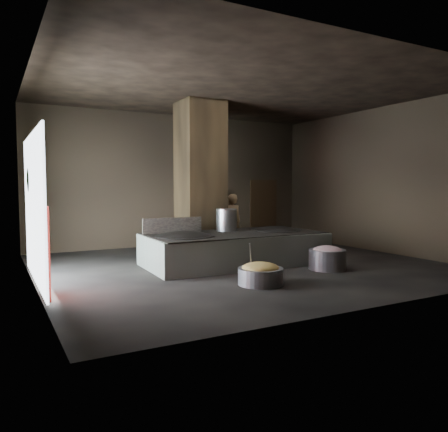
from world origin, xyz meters
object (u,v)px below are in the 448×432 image
hearth_platform (235,249)px  stock_pot (226,220)px  cook (232,222)px  veg_basin (261,276)px  wok_left (185,239)px  meat_basin (327,259)px  wok_right (276,233)px

hearth_platform → stock_pot: (0.05, 0.55, 0.72)m
cook → veg_basin: size_ratio=1.90×
wok_left → stock_pot: (1.50, 0.60, 0.38)m
hearth_platform → meat_basin: hearth_platform is taller
veg_basin → stock_pot: bearing=75.3°
hearth_platform → veg_basin: bearing=-105.4°
cook → meat_basin: cook is taller
wok_right → veg_basin: 3.20m
hearth_platform → cook: bearing=64.1°
hearth_platform → stock_pot: stock_pot is taller
wok_right → hearth_platform: bearing=-177.9°
veg_basin → cook: bearing=67.8°
stock_pot → meat_basin: 2.92m
veg_basin → meat_basin: (2.36, 0.61, 0.07)m
cook → stock_pot: bearing=63.7°
wok_left → wok_right: 2.80m
hearth_platform → wok_left: (-1.45, -0.05, 0.34)m
stock_pot → cook: 2.01m
hearth_platform → stock_pot: 0.91m
cook → meat_basin: (0.50, -3.95, -0.66)m
stock_pot → meat_basin: (1.60, -2.27, -0.88)m
cook → wok_right: bearing=102.3°
wok_right → stock_pot: bearing=159.0°
hearth_platform → veg_basin: size_ratio=4.89×
stock_pot → cook: (1.10, 1.67, -0.23)m
hearth_platform → wok_right: wok_right is taller
hearth_platform → stock_pot: size_ratio=7.67×
cook → hearth_platform: bearing=69.7°
wok_left → meat_basin: (3.10, -1.67, -0.50)m
stock_pot → meat_basin: bearing=-54.8°
hearth_platform → cook: cook is taller
meat_basin → stock_pot: bearing=125.2°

